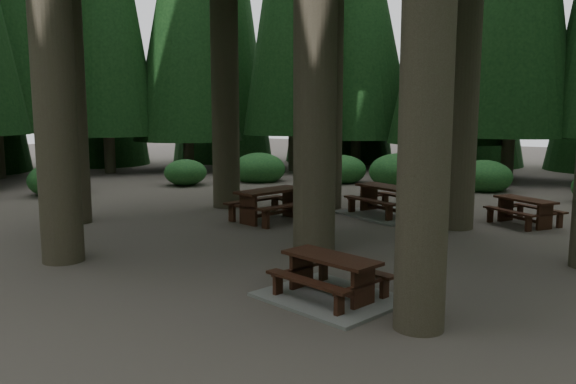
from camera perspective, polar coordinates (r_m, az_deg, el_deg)
The scene contains 6 objects.
ground at distance 11.63m, azimuth -1.27°, elevation -5.79°, with size 80.00×80.00×0.00m, color #49433B.
picnic_table_a at distance 8.57m, azimuth 4.35°, elevation -9.44°, with size 2.27×2.01×0.67m.
picnic_table_b at distance 14.47m, azimuth -1.80°, elevation -0.82°, with size 1.88×2.17×0.82m.
picnic_table_c at distance 15.50m, azimuth 10.02°, elevation -1.35°, with size 2.97×2.76×0.81m.
picnic_table_d at distance 15.14m, azimuth 22.91°, elevation -1.47°, with size 1.96×1.87×0.67m.
shrub_ring at distance 11.79m, azimuth 3.63°, elevation -3.61°, with size 23.86×24.64×1.49m.
Camera 1 is at (6.44, -9.27, 2.79)m, focal length 35.00 mm.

